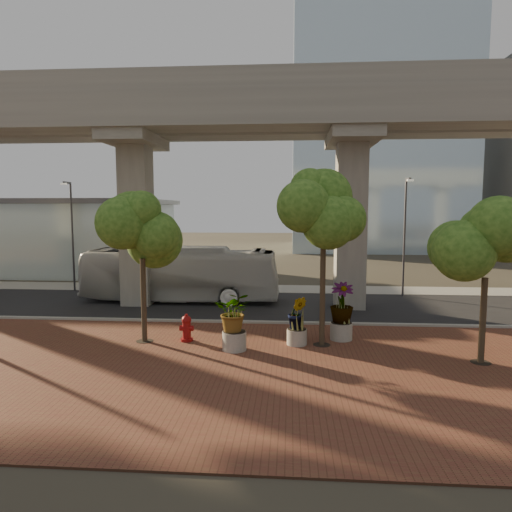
{
  "coord_description": "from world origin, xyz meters",
  "views": [
    {
      "loc": [
        2.7,
        -23.34,
        5.54
      ],
      "look_at": [
        0.91,
        0.5,
        3.03
      ],
      "focal_mm": 32.0,
      "sensor_mm": 36.0,
      "label": 1
    }
  ],
  "objects": [
    {
      "name": "fire_hydrant",
      "position": [
        -1.54,
        -5.18,
        0.61
      ],
      "size": [
        0.57,
        0.51,
        1.14
      ],
      "color": "maroon",
      "rests_on": "ground"
    },
    {
      "name": "ground",
      "position": [
        0.0,
        0.0,
        0.0
      ],
      "size": [
        160.0,
        160.0,
        0.0
      ],
      "primitive_type": "plane",
      "color": "#322D24",
      "rests_on": "ground"
    },
    {
      "name": "street_tree_near_east",
      "position": [
        4.0,
        -5.31,
        5.41
      ],
      "size": [
        3.68,
        3.68,
        7.05
      ],
      "color": "#4A3A2A",
      "rests_on": "ground"
    },
    {
      "name": "curb_strip",
      "position": [
        0.0,
        -2.0,
        0.08
      ],
      "size": [
        70.0,
        0.25,
        0.16
      ],
      "primitive_type": "cube",
      "color": "gray",
      "rests_on": "ground"
    },
    {
      "name": "planter_right",
      "position": [
        4.86,
        -4.48,
        1.52
      ],
      "size": [
        2.25,
        2.25,
        2.41
      ],
      "color": "#9F9B8F",
      "rests_on": "ground"
    },
    {
      "name": "street_tree_far_east",
      "position": [
        9.51,
        -7.02,
        4.15
      ],
      "size": [
        3.57,
        3.57,
        5.73
      ],
      "color": "#4A3A2A",
      "rests_on": "ground"
    },
    {
      "name": "planter_left",
      "position": [
        3.0,
        -5.32,
        1.26
      ],
      "size": [
        1.8,
        1.8,
        1.98
      ],
      "color": "#A5A295",
      "rests_on": "ground"
    },
    {
      "name": "streetlamp_east",
      "position": [
        9.78,
        5.4,
        4.27
      ],
      "size": [
        0.36,
        1.06,
        7.31
      ],
      "color": "#333238",
      "rests_on": "ground"
    },
    {
      "name": "brick_plaza",
      "position": [
        0.0,
        -8.0,
        0.03
      ],
      "size": [
        70.0,
        13.0,
        0.06
      ],
      "primitive_type": "cube",
      "color": "brown",
      "rests_on": "ground"
    },
    {
      "name": "far_sidewalk",
      "position": [
        0.0,
        7.5,
        0.03
      ],
      "size": [
        90.0,
        3.0,
        0.06
      ],
      "primitive_type": "cube",
      "color": "gray",
      "rests_on": "ground"
    },
    {
      "name": "transit_viaduct",
      "position": [
        0.0,
        2.0,
        7.29
      ],
      "size": [
        72.0,
        5.6,
        12.4
      ],
      "color": "gray",
      "rests_on": "ground"
    },
    {
      "name": "asphalt_road",
      "position": [
        0.0,
        2.0,
        0.02
      ],
      "size": [
        90.0,
        8.0,
        0.04
      ],
      "primitive_type": "cube",
      "color": "black",
      "rests_on": "ground"
    },
    {
      "name": "transit_bus",
      "position": [
        -3.74,
        2.98,
        1.61
      ],
      "size": [
        11.56,
        2.83,
        3.21
      ],
      "primitive_type": "imported",
      "rotation": [
        0.0,
        0.0,
        1.56
      ],
      "color": "silver",
      "rests_on": "ground"
    },
    {
      "name": "streetlamp_west",
      "position": [
        -11.73,
        5.81,
        4.21
      ],
      "size": [
        0.36,
        1.04,
        7.21
      ],
      "color": "#2F2F34",
      "rests_on": "ground"
    },
    {
      "name": "station_pavilion",
      "position": [
        -20.0,
        16.0,
        3.22
      ],
      "size": [
        23.0,
        13.0,
        6.3
      ],
      "color": "silver",
      "rests_on": "ground"
    },
    {
      "name": "street_tree_near_west",
      "position": [
        -3.28,
        -5.34,
        4.55
      ],
      "size": [
        3.63,
        3.63,
        6.17
      ],
      "color": "#4A3A2A",
      "rests_on": "ground"
    },
    {
      "name": "planter_front",
      "position": [
        0.57,
        -6.22,
        1.45
      ],
      "size": [
        2.08,
        2.08,
        2.29
      ],
      "color": "#A4A094",
      "rests_on": "ground"
    }
  ]
}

